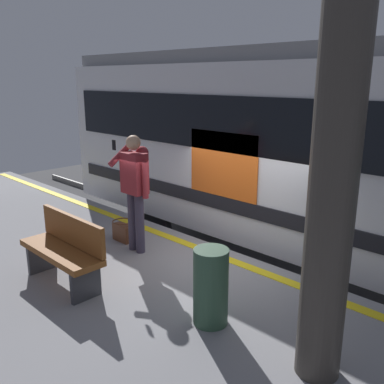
% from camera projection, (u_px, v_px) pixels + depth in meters
% --- Properties ---
extents(ground_plane, '(24.52, 24.52, 0.00)m').
position_uv_depth(ground_plane, '(226.00, 308.00, 6.91)').
color(ground_plane, '#3D3D3F').
extents(platform, '(16.35, 4.21, 1.05)m').
position_uv_depth(platform, '(120.00, 334.00, 5.32)').
color(platform, gray).
rests_on(platform, ground).
extents(safety_line, '(16.02, 0.16, 0.01)m').
position_uv_depth(safety_line, '(215.00, 254.00, 6.43)').
color(safety_line, yellow).
rests_on(safety_line, platform).
extents(track_rail_near, '(21.25, 0.08, 0.16)m').
position_uv_depth(track_rail_near, '(265.00, 281.00, 7.66)').
color(track_rail_near, slate).
rests_on(track_rail_near, ground).
extents(track_rail_far, '(21.25, 0.08, 0.16)m').
position_uv_depth(track_rail_far, '(305.00, 258.00, 8.65)').
color(track_rail_far, slate).
rests_on(track_rail_far, ground).
extents(passenger, '(0.57, 0.55, 1.81)m').
position_uv_depth(passenger, '(135.00, 184.00, 6.30)').
color(passenger, '#383347').
rests_on(passenger, platform).
extents(handbag, '(0.37, 0.34, 0.35)m').
position_uv_depth(handbag, '(123.00, 231.00, 6.93)').
color(handbag, '#59331E').
rests_on(handbag, platform).
extents(station_column, '(0.40, 0.40, 4.08)m').
position_uv_depth(station_column, '(336.00, 152.00, 3.33)').
color(station_column, '#38332D').
rests_on(station_column, platform).
extents(bench, '(1.41, 0.44, 0.90)m').
position_uv_depth(bench, '(65.00, 248.00, 5.42)').
color(bench, brown).
rests_on(bench, platform).
extents(trash_bin, '(0.38, 0.38, 0.86)m').
position_uv_depth(trash_bin, '(211.00, 287.00, 4.53)').
color(trash_bin, '#2D4C38').
rests_on(trash_bin, platform).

